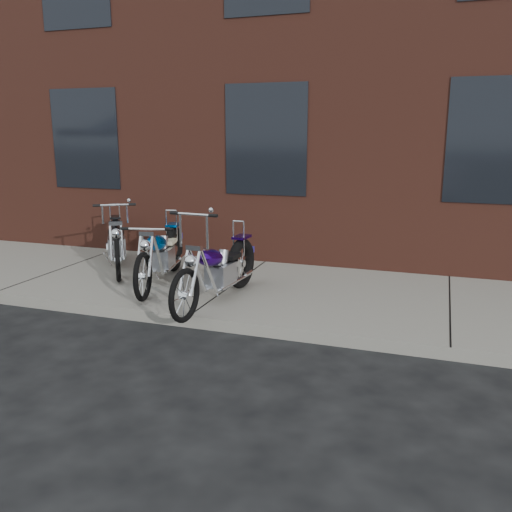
% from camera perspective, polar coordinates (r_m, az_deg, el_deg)
% --- Properties ---
extents(ground, '(120.00, 120.00, 0.00)m').
position_cam_1_polar(ground, '(6.70, -7.07, -7.52)').
color(ground, black).
rests_on(ground, ground).
extents(sidewalk, '(22.00, 3.00, 0.15)m').
position_cam_1_polar(sidewalk, '(7.98, -2.37, -3.49)').
color(sidewalk, gray).
rests_on(sidewalk, ground).
extents(building_brick, '(22.00, 10.00, 8.00)m').
position_cam_1_polar(building_brick, '(14.01, 7.79, 19.67)').
color(building_brick, '#5B2B1F').
rests_on(building_brick, ground).
extents(chopper_purple, '(0.55, 2.25, 1.26)m').
position_cam_1_polar(chopper_purple, '(7.05, -4.03, -1.68)').
color(chopper_purple, black).
rests_on(chopper_purple, sidewalk).
extents(chopper_blue, '(0.72, 2.25, 0.99)m').
position_cam_1_polar(chopper_blue, '(8.02, -9.98, 0.00)').
color(chopper_blue, black).
rests_on(chopper_blue, sidewalk).
extents(chopper_third, '(1.33, 1.92, 1.13)m').
position_cam_1_polar(chopper_third, '(9.08, -14.44, 1.24)').
color(chopper_third, black).
rests_on(chopper_third, sidewalk).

